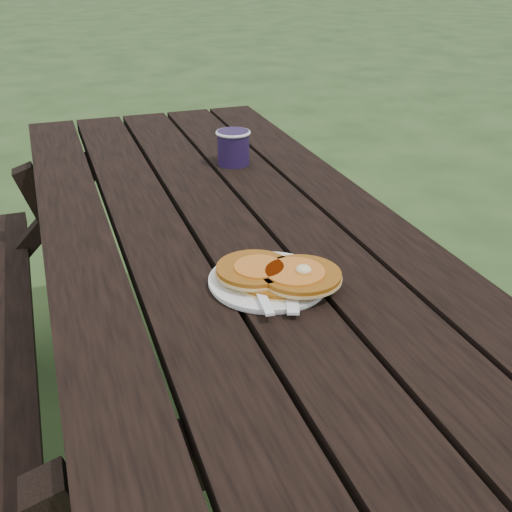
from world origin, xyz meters
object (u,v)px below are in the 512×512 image
object	(u,v)px
plate	(269,281)
pancake_stack	(279,274)
coffee_cup	(233,145)
picnic_table	(221,353)

from	to	relation	value
plate	pancake_stack	world-z (taller)	pancake_stack
plate	pancake_stack	distance (m)	0.03
pancake_stack	coffee_cup	world-z (taller)	coffee_cup
picnic_table	plate	distance (m)	0.52
picnic_table	pancake_stack	world-z (taller)	pancake_stack
picnic_table	plate	bearing A→B (deg)	-90.31
coffee_cup	plate	bearing A→B (deg)	-101.93
pancake_stack	coffee_cup	size ratio (longest dim) A/B	2.23
picnic_table	pancake_stack	size ratio (longest dim) A/B	8.78
pancake_stack	coffee_cup	bearing A→B (deg)	79.40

